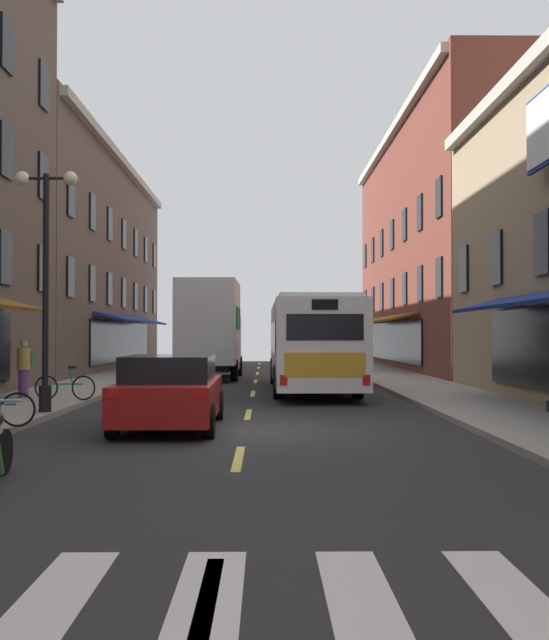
{
  "coord_description": "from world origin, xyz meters",
  "views": [
    {
      "loc": [
        0.42,
        -15.31,
        1.89
      ],
      "look_at": [
        0.69,
        8.46,
        2.36
      ],
      "focal_mm": 43.13,
      "sensor_mm": 36.0,
      "label": 1
    }
  ],
  "objects_px": {
    "box_truck": "(211,330)",
    "sedan_near": "(222,355)",
    "pedestrian_near": "(24,367)",
    "transit_bus": "(311,343)",
    "sedan_mid": "(170,392)",
    "bicycle_mid": "(65,387)",
    "street_lamp_twin": "(46,279)"
  },
  "relations": [
    {
      "from": "box_truck",
      "to": "sedan_near",
      "type": "height_order",
      "value": "box_truck"
    },
    {
      "from": "box_truck",
      "to": "street_lamp_twin",
      "type": "relative_size",
      "value": 1.32
    },
    {
      "from": "box_truck",
      "to": "sedan_near",
      "type": "relative_size",
      "value": 1.58
    },
    {
      "from": "sedan_near",
      "to": "bicycle_mid",
      "type": "xyz_separation_m",
      "value": [
        -2.91,
        -22.89,
        -0.24
      ]
    },
    {
      "from": "sedan_mid",
      "to": "box_truck",
      "type": "bearing_deg",
      "value": 91.43
    },
    {
      "from": "box_truck",
      "to": "sedan_near",
      "type": "bearing_deg",
      "value": 90.71
    },
    {
      "from": "pedestrian_near",
      "to": "sedan_near",
      "type": "bearing_deg",
      "value": -73.57
    },
    {
      "from": "pedestrian_near",
      "to": "street_lamp_twin",
      "type": "bearing_deg",
      "value": 140.81
    },
    {
      "from": "transit_bus",
      "to": "pedestrian_near",
      "type": "distance_m",
      "value": 9.38
    },
    {
      "from": "sedan_near",
      "to": "street_lamp_twin",
      "type": "distance_m",
      "value": 26.32
    },
    {
      "from": "box_truck",
      "to": "pedestrian_near",
      "type": "height_order",
      "value": "box_truck"
    },
    {
      "from": "bicycle_mid",
      "to": "street_lamp_twin",
      "type": "xyz_separation_m",
      "value": [
        0.38,
        -3.19,
        2.68
      ]
    },
    {
      "from": "pedestrian_near",
      "to": "bicycle_mid",
      "type": "bearing_deg",
      "value": 174.41
    },
    {
      "from": "bicycle_mid",
      "to": "pedestrian_near",
      "type": "bearing_deg",
      "value": 146.92
    },
    {
      "from": "transit_bus",
      "to": "box_truck",
      "type": "relative_size",
      "value": 1.56
    },
    {
      "from": "transit_bus",
      "to": "box_truck",
      "type": "xyz_separation_m",
      "value": [
        -3.89,
        7.04,
        0.49
      ]
    },
    {
      "from": "sedan_mid",
      "to": "bicycle_mid",
      "type": "relative_size",
      "value": 2.67
    },
    {
      "from": "transit_bus",
      "to": "sedan_near",
      "type": "bearing_deg",
      "value": 102.81
    },
    {
      "from": "transit_bus",
      "to": "street_lamp_twin",
      "type": "distance_m",
      "value": 10.76
    },
    {
      "from": "transit_bus",
      "to": "sedan_mid",
      "type": "xyz_separation_m",
      "value": [
        -3.46,
        -10.39,
        -0.86
      ]
    },
    {
      "from": "sedan_mid",
      "to": "street_lamp_twin",
      "type": "distance_m",
      "value": 4.42
    },
    {
      "from": "transit_bus",
      "to": "sedan_mid",
      "type": "bearing_deg",
      "value": -108.41
    },
    {
      "from": "transit_bus",
      "to": "box_truck",
      "type": "bearing_deg",
      "value": 118.94
    },
    {
      "from": "pedestrian_near",
      "to": "street_lamp_twin",
      "type": "distance_m",
      "value": 4.97
    },
    {
      "from": "transit_bus",
      "to": "box_truck",
      "type": "height_order",
      "value": "box_truck"
    },
    {
      "from": "box_truck",
      "to": "street_lamp_twin",
      "type": "bearing_deg",
      "value": -99.81
    },
    {
      "from": "sedan_near",
      "to": "pedestrian_near",
      "type": "distance_m",
      "value": 22.41
    },
    {
      "from": "sedan_mid",
      "to": "bicycle_mid",
      "type": "height_order",
      "value": "sedan_mid"
    },
    {
      "from": "transit_bus",
      "to": "bicycle_mid",
      "type": "xyz_separation_m",
      "value": [
        -6.94,
        -5.19,
        -1.11
      ]
    },
    {
      "from": "box_truck",
      "to": "sedan_near",
      "type": "xyz_separation_m",
      "value": [
        -0.13,
        10.66,
        -1.35
      ]
    },
    {
      "from": "bicycle_mid",
      "to": "street_lamp_twin",
      "type": "relative_size",
      "value": 0.31
    },
    {
      "from": "sedan_mid",
      "to": "street_lamp_twin",
      "type": "xyz_separation_m",
      "value": [
        -3.1,
        2.0,
        2.44
      ]
    }
  ]
}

